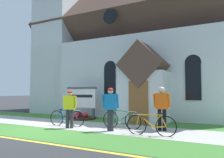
{
  "coord_description": "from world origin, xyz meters",
  "views": [
    {
      "loc": [
        7.11,
        -6.75,
        1.56
      ],
      "look_at": [
        1.43,
        3.84,
        2.26
      ],
      "focal_mm": 35.86,
      "sensor_mm": 36.0,
      "label": 1
    }
  ],
  "objects": [
    {
      "name": "flower_bed",
      "position": [
        -0.73,
        3.85,
        0.1
      ],
      "size": [
        1.92,
        1.92,
        0.34
      ],
      "color": "#382319",
      "rests_on": "ground"
    },
    {
      "name": "bicycle_orange",
      "position": [
        2.9,
        1.93,
        0.38
      ],
      "size": [
        1.79,
        0.08,
        0.85
      ],
      "color": "black",
      "rests_on": "ground"
    },
    {
      "name": "bicycle_blue",
      "position": [
        4.53,
        1.03,
        0.39
      ],
      "size": [
        1.81,
        0.16,
        0.84
      ],
      "color": "black",
      "rests_on": "ground"
    },
    {
      "name": "church_lawn",
      "position": [
        0.65,
        4.05,
        0.0
      ],
      "size": [
        24.0,
        1.98,
        0.01
      ],
      "primitive_type": "cube",
      "color": "#427F33",
      "rests_on": "ground"
    },
    {
      "name": "grass_verge",
      "position": [
        0.65,
        -0.47,
        0.0
      ],
      "size": [
        32.0,
        2.03,
        0.01
      ],
      "primitive_type": "cube",
      "color": "#427F33",
      "rests_on": "ground"
    },
    {
      "name": "church_building",
      "position": [
        0.23,
        9.55,
        4.79
      ],
      "size": [
        14.12,
        11.47,
        13.13
      ],
      "color": "silver",
      "rests_on": "ground"
    },
    {
      "name": "cyclist_in_blue_jersey",
      "position": [
        4.6,
        2.18,
        1.05
      ],
      "size": [
        0.69,
        0.31,
        1.77
      ],
      "color": "black",
      "rests_on": "ground"
    },
    {
      "name": "sidewalk_slab",
      "position": [
        0.65,
        1.81,
        0.01
      ],
      "size": [
        32.0,
        2.51,
        0.01
      ],
      "primitive_type": "cube",
      "color": "#B7B5AD",
      "rests_on": "ground"
    },
    {
      "name": "bicycle_black",
      "position": [
        0.4,
        1.36,
        0.37
      ],
      "size": [
        1.79,
        0.25,
        0.79
      ],
      "color": "black",
      "rests_on": "ground"
    },
    {
      "name": "cyclist_in_green_jersey",
      "position": [
        0.9,
        0.95,
        0.95
      ],
      "size": [
        0.64,
        0.32,
        1.63
      ],
      "color": "#2D2D33",
      "rests_on": "ground"
    },
    {
      "name": "curb_paint_stripe",
      "position": [
        0.65,
        -1.63,
        0.0
      ],
      "size": [
        28.0,
        0.16,
        0.01
      ],
      "primitive_type": "cube",
      "color": "yellow",
      "rests_on": "ground"
    },
    {
      "name": "ground",
      "position": [
        0.0,
        4.0,
        0.0
      ],
      "size": [
        140.0,
        140.0,
        0.0
      ],
      "primitive_type": "plane",
      "color": "#333335"
    },
    {
      "name": "yard_deciduous_tree",
      "position": [
        -4.92,
        7.34,
        4.38
      ],
      "size": [
        3.84,
        3.84,
        6.18
      ],
      "color": "#4C3823",
      "rests_on": "ground"
    },
    {
      "name": "cyclist_in_yellow_jersey",
      "position": [
        2.81,
        1.13,
        1.02
      ],
      "size": [
        0.65,
        0.4,
        1.73
      ],
      "color": "#2D2D33",
      "rests_on": "ground"
    },
    {
      "name": "church_sign",
      "position": [
        -0.73,
        4.06,
        1.2
      ],
      "size": [
        2.05,
        0.18,
        1.86
      ],
      "color": "#474C56",
      "rests_on": "ground"
    }
  ]
}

